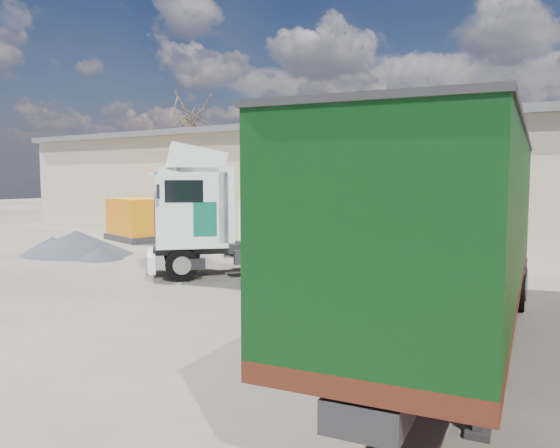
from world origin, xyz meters
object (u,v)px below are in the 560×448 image
Objects in this scene: bare_tree at (191,108)px; box_trailer at (453,218)px; panel_van at (302,224)px; orange_skip at (137,222)px; tractor_unit at (215,220)px.

bare_tree is 32.16m from box_trailer.
panel_van is 1.55× the size of orange_skip.
tractor_unit reaches higher than orange_skip.
box_trailer reaches higher than panel_van.
bare_tree is 2.70× the size of orange_skip.
bare_tree is 1.65× the size of tractor_unit.
panel_van is at bearing 138.08° from tractor_unit.
panel_van is (-0.59, 5.86, -0.58)m from tractor_unit.
panel_van is (-8.72, 8.68, -1.16)m from box_trailer.
bare_tree is 20.67m from panel_van.
tractor_unit is (16.94, -16.51, -6.25)m from bare_tree.
box_trailer is 2.06× the size of panel_van.
bare_tree reaches higher than tractor_unit.
panel_van reaches higher than orange_skip.
box_trailer is at bearing -8.00° from orange_skip.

